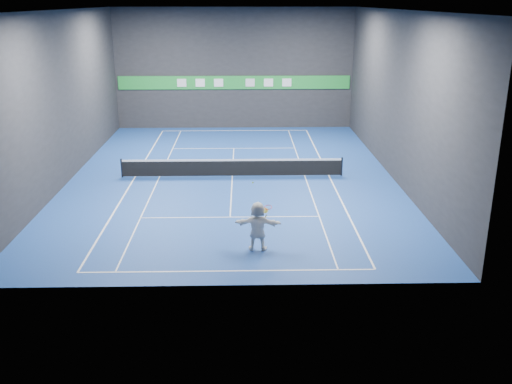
{
  "coord_description": "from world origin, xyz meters",
  "views": [
    {
      "loc": [
        0.61,
        -30.87,
        9.49
      ],
      "look_at": [
        1.17,
        -7.25,
        1.5
      ],
      "focal_mm": 40.0,
      "sensor_mm": 36.0,
      "label": 1
    }
  ],
  "objects_px": {
    "tennis_net": "(232,167)",
    "tennis_ball": "(253,183)",
    "tennis_racket": "(267,209)",
    "player": "(258,226)"
  },
  "relations": [
    {
      "from": "tennis_net",
      "to": "tennis_racket",
      "type": "xyz_separation_m",
      "value": [
        1.56,
        -9.94,
        1.17
      ]
    },
    {
      "from": "tennis_ball",
      "to": "tennis_racket",
      "type": "distance_m",
      "value": 1.22
    },
    {
      "from": "player",
      "to": "tennis_racket",
      "type": "xyz_separation_m",
      "value": [
        0.39,
        0.05,
        0.71
      ]
    },
    {
      "from": "tennis_net",
      "to": "tennis_racket",
      "type": "height_order",
      "value": "tennis_racket"
    },
    {
      "from": "player",
      "to": "tennis_ball",
      "type": "height_order",
      "value": "tennis_ball"
    },
    {
      "from": "player",
      "to": "tennis_racket",
      "type": "relative_size",
      "value": 3.45
    },
    {
      "from": "tennis_net",
      "to": "tennis_racket",
      "type": "distance_m",
      "value": 10.13
    },
    {
      "from": "tennis_ball",
      "to": "player",
      "type": "bearing_deg",
      "value": -22.53
    },
    {
      "from": "tennis_net",
      "to": "tennis_ball",
      "type": "bearing_deg",
      "value": -84.31
    },
    {
      "from": "tennis_ball",
      "to": "tennis_racket",
      "type": "xyz_separation_m",
      "value": [
        0.57,
        -0.03,
        -1.08
      ]
    }
  ]
}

